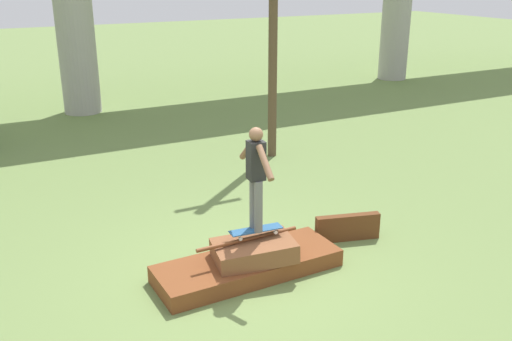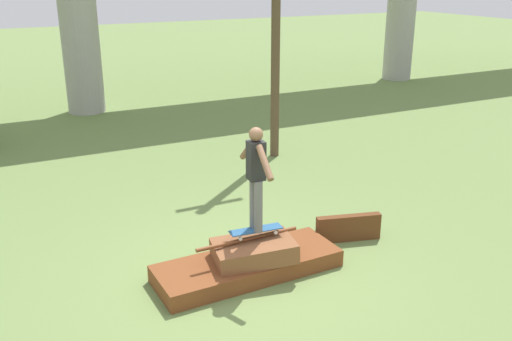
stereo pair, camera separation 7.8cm
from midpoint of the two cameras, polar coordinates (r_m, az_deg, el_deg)
name	(u,v)px [view 1 (the left image)]	position (r m, az deg, el deg)	size (l,w,h in m)	color
ground_plane	(248,274)	(8.34, -1.07, -10.27)	(80.00, 80.00, 0.00)	olive
scrap_pile	(250,262)	(8.23, -0.93, -9.12)	(2.69, 1.01, 0.58)	brown
scrap_plank_loose	(347,228)	(9.31, 8.90, -5.66)	(1.05, 0.42, 0.43)	#5B3319
skateboard	(256,230)	(8.10, -0.28, -5.98)	(0.78, 0.27, 0.09)	#23517F
skater	(256,173)	(7.76, -0.29, -0.22)	(0.24, 1.09, 1.49)	slate
utility_pole	(273,9)	(12.78, 1.56, 15.88)	(1.30, 0.20, 6.41)	brown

